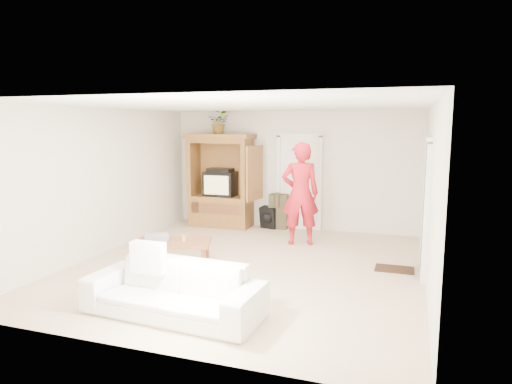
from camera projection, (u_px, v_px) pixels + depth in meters
floor at (247, 266)px, 7.49m from camera, size 6.00×6.00×0.00m
ceiling at (247, 106)px, 7.11m from camera, size 6.00×6.00×0.00m
wall_back at (293, 170)px, 10.11m from camera, size 5.50×0.00×5.50m
wall_front at (143, 228)px, 4.49m from camera, size 5.50×0.00×5.50m
wall_left at (103, 181)px, 8.18m from camera, size 0.00×6.00×6.00m
wall_right at (430, 197)px, 6.43m from camera, size 0.00×6.00×6.00m
armoire at (222, 187)px, 10.35m from camera, size 1.82×1.14×2.10m
door_back at (299, 183)px, 10.08m from camera, size 0.85×0.05×2.04m
doorway_right at (426, 209)px, 7.04m from camera, size 0.05×0.90×2.04m
framed_picture at (426, 164)px, 8.17m from camera, size 0.03×0.60×0.48m
doormat at (394, 269)px, 7.32m from camera, size 0.60×0.40×0.02m
plant at (219, 122)px, 10.12m from camera, size 0.51×0.46×0.51m
man at (300, 194)px, 8.76m from camera, size 0.84×0.70×1.98m
sofa at (173, 290)px, 5.54m from camera, size 2.24×1.00×0.64m
coffee_table at (173, 244)px, 7.40m from camera, size 1.33×1.00×0.44m
towel at (157, 237)px, 7.48m from camera, size 0.47×0.44×0.08m
candle at (184, 238)px, 7.38m from camera, size 0.08×0.08×0.10m
backpack_black at (269, 218)px, 10.22m from camera, size 0.43×0.32×0.47m
backpack_olive at (279, 211)px, 10.19m from camera, size 0.42×0.31×0.78m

